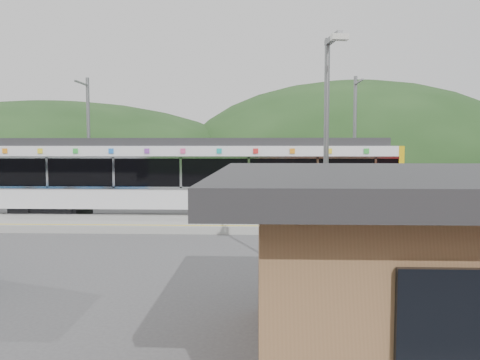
{
  "coord_description": "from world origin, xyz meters",
  "views": [
    {
      "loc": [
        1.98,
        -15.95,
        3.34
      ],
      "look_at": [
        1.33,
        1.0,
        2.15
      ],
      "focal_mm": 35.0,
      "sensor_mm": 36.0,
      "label": 1
    }
  ],
  "objects": [
    {
      "name": "ground",
      "position": [
        0.0,
        0.0,
        0.0
      ],
      "size": [
        120.0,
        120.0,
        0.0
      ],
      "primitive_type": "plane",
      "color": "#4C4C4F",
      "rests_on": "ground"
    },
    {
      "name": "hills",
      "position": [
        6.19,
        5.29,
        0.0
      ],
      "size": [
        146.0,
        149.0,
        26.0
      ],
      "color": "#1E3D19",
      "rests_on": "ground"
    },
    {
      "name": "platform",
      "position": [
        0.0,
        3.3,
        0.15
      ],
      "size": [
        26.0,
        3.2,
        0.3
      ],
      "primitive_type": "cube",
      "color": "#9E9E99",
      "rests_on": "ground"
    },
    {
      "name": "yellow_line",
      "position": [
        0.0,
        2.0,
        0.3
      ],
      "size": [
        26.0,
        0.1,
        0.01
      ],
      "primitive_type": "cube",
      "color": "yellow",
      "rests_on": "platform"
    },
    {
      "name": "train",
      "position": [
        -1.9,
        6.0,
        2.06
      ],
      "size": [
        20.44,
        3.01,
        3.74
      ],
      "color": "black",
      "rests_on": "ground"
    },
    {
      "name": "catenary_mast_west",
      "position": [
        -7.0,
        8.56,
        3.65
      ],
      "size": [
        0.18,
        1.8,
        7.0
      ],
      "color": "slate",
      "rests_on": "ground"
    },
    {
      "name": "catenary_mast_east",
      "position": [
        7.0,
        8.56,
        3.65
      ],
      "size": [
        0.18,
        1.8,
        7.0
      ],
      "color": "slate",
      "rests_on": "ground"
    },
    {
      "name": "lamp_post",
      "position": [
        3.55,
        -5.25,
        3.47
      ],
      "size": [
        0.37,
        1.04,
        5.8
      ],
      "rotation": [
        0.0,
        0.0,
        0.14
      ],
      "color": "slate",
      "rests_on": "ground"
    }
  ]
}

